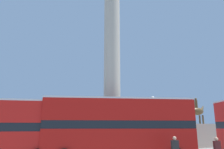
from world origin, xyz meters
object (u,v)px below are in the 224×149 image
at_px(equestrian_statue, 199,133).
at_px(pedestrian_by_plinth, 175,149).
at_px(bus_a, 119,126).
at_px(monument_column, 112,92).
at_px(street_lamp, 154,124).

relative_size(equestrian_statue, pedestrian_by_plinth, 3.25).
xyz_separation_m(bus_a, pedestrian_by_plinth, (3.13, -2.66, -1.41)).
bearing_deg(monument_column, equestrian_statue, 25.96).
relative_size(monument_column, pedestrian_by_plinth, 11.47).
xyz_separation_m(bus_a, equestrian_statue, (10.87, 9.64, -0.87)).
height_order(monument_column, bus_a, monument_column).
height_order(street_lamp, pedestrian_by_plinth, street_lamp).
distance_m(bus_a, equestrian_statue, 14.55).
bearing_deg(street_lamp, bus_a, -142.87).
xyz_separation_m(monument_column, street_lamp, (3.46, -1.75, -2.98)).
relative_size(monument_column, street_lamp, 4.12).
bearing_deg(equestrian_statue, bus_a, -157.04).
distance_m(monument_column, equestrian_statue, 12.83).
relative_size(bus_a, street_lamp, 2.16).
height_order(bus_a, street_lamp, street_lamp).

